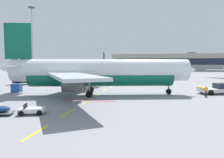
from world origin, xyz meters
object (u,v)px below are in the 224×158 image
airliner_far_center (101,67)px  catering_truck (26,78)px  uld_cargo_container (17,88)px  apron_light_mast_near (32,35)px  pushback_tug (217,89)px  airliner_foreground (98,72)px  ground_crew_worker (206,91)px

airliner_far_center → catering_truck: (-6.92, -57.85, -2.39)m
uld_cargo_container → apron_light_mast_near: 45.42m
pushback_tug → uld_cargo_container: size_ratio=3.56×
airliner_foreground → uld_cargo_container: bearing=177.5°
pushback_tug → catering_truck: size_ratio=0.91×
airliner_foreground → ground_crew_worker: bearing=2.9°
apron_light_mast_near → uld_cargo_container: bearing=-63.1°
airliner_foreground → pushback_tug: bearing=13.0°
uld_cargo_container → catering_truck: bearing=116.9°
pushback_tug → apron_light_mast_near: size_ratio=0.24×
airliner_far_center → ground_crew_worker: bearing=-64.4°
airliner_foreground → catering_truck: bearing=147.2°
catering_truck → apron_light_mast_near: (-11.93, 23.44, 15.09)m
airliner_far_center → uld_cargo_container: size_ratio=19.33×
airliner_far_center → ground_crew_worker: 80.04m
ground_crew_worker → pushback_tug: bearing=52.8°
airliner_far_center → uld_cargo_container: (0.41, -72.34, -3.24)m
ground_crew_worker → catering_truck: bearing=161.0°
catering_truck → airliner_foreground: bearing=-32.8°
pushback_tug → catering_truck: catering_truck is taller
pushback_tug → airliner_far_center: bearing=118.8°
pushback_tug → apron_light_mast_near: bearing=149.0°
apron_light_mast_near → pushback_tug: bearing=-31.0°
apron_light_mast_near → catering_truck: bearing=-63.0°
airliner_foreground → airliner_far_center: bearing=102.8°
airliner_foreground → apron_light_mast_near: 54.00m
ground_crew_worker → uld_cargo_container: bearing=-179.7°
airliner_foreground → apron_light_mast_near: bearing=132.6°
pushback_tug → airliner_foreground: bearing=-167.0°
ground_crew_worker → uld_cargo_container: size_ratio=0.95×
ground_crew_worker → apron_light_mast_near: bearing=144.7°
catering_truck → pushback_tug: bearing=-13.1°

